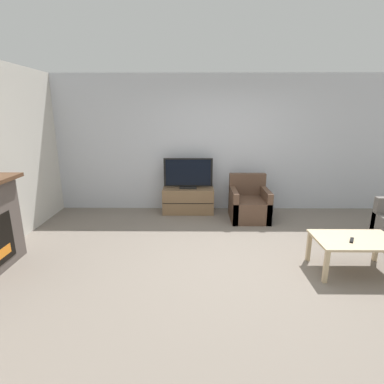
{
  "coord_description": "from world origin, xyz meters",
  "views": [
    {
      "loc": [
        -0.63,
        -3.78,
        1.99
      ],
      "look_at": [
        -0.67,
        0.44,
        0.85
      ],
      "focal_mm": 28.0,
      "sensor_mm": 36.0,
      "label": 1
    }
  ],
  "objects_px": {
    "tv_stand": "(188,200)",
    "armchair": "(249,205)",
    "coffee_table": "(355,243)",
    "tv": "(188,174)",
    "remote": "(352,240)"
  },
  "relations": [
    {
      "from": "armchair",
      "to": "coffee_table",
      "type": "distance_m",
      "value": 2.19
    },
    {
      "from": "tv_stand",
      "to": "coffee_table",
      "type": "bearing_deg",
      "value": -47.0
    },
    {
      "from": "coffee_table",
      "to": "tv",
      "type": "bearing_deg",
      "value": 133.02
    },
    {
      "from": "armchair",
      "to": "remote",
      "type": "height_order",
      "value": "armchair"
    },
    {
      "from": "tv_stand",
      "to": "armchair",
      "type": "height_order",
      "value": "armchair"
    },
    {
      "from": "tv",
      "to": "coffee_table",
      "type": "bearing_deg",
      "value": -46.98
    },
    {
      "from": "tv_stand",
      "to": "armchair",
      "type": "relative_size",
      "value": 1.23
    },
    {
      "from": "tv",
      "to": "remote",
      "type": "bearing_deg",
      "value": -48.83
    },
    {
      "from": "tv_stand",
      "to": "tv",
      "type": "relative_size",
      "value": 1.05
    },
    {
      "from": "tv",
      "to": "armchair",
      "type": "height_order",
      "value": "tv"
    },
    {
      "from": "tv",
      "to": "armchair",
      "type": "relative_size",
      "value": 1.17
    },
    {
      "from": "tv",
      "to": "tv_stand",
      "type": "bearing_deg",
      "value": 90.0
    },
    {
      "from": "tv",
      "to": "coffee_table",
      "type": "height_order",
      "value": "tv"
    },
    {
      "from": "armchair",
      "to": "remote",
      "type": "xyz_separation_m",
      "value": [
        0.91,
        -2.01,
        0.18
      ]
    },
    {
      "from": "tv",
      "to": "remote",
      "type": "relative_size",
      "value": 6.45
    }
  ]
}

